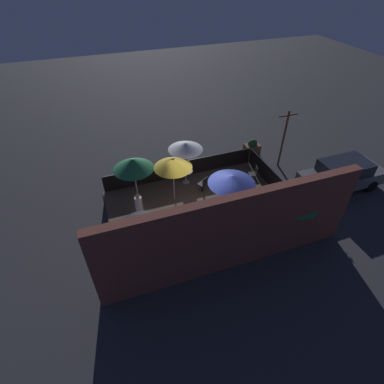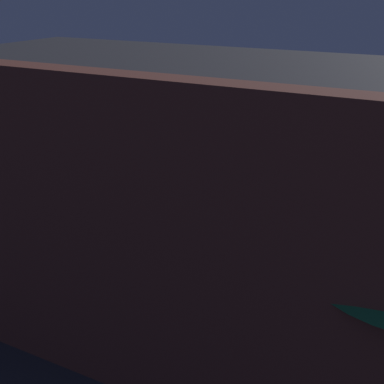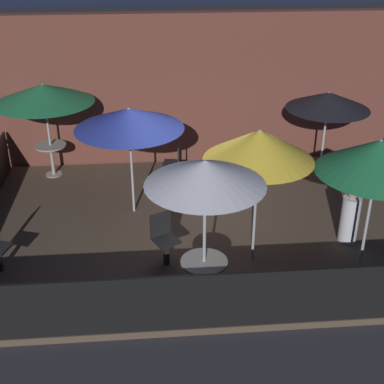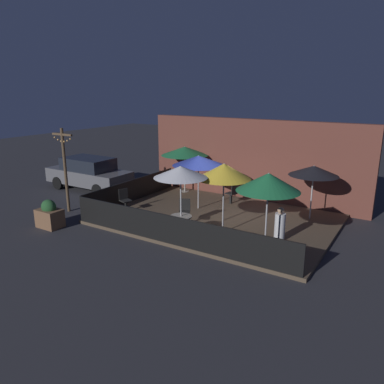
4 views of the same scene
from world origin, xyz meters
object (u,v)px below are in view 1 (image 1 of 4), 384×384
Objects in this scene: patio_umbrella_2 at (142,224)px; patio_umbrella_3 at (133,164)px; patio_chair_0 at (254,173)px; planter_box at (252,148)px; dining_table_0 at (287,221)px; patio_chair_1 at (223,229)px; patio_umbrella_1 at (185,146)px; patio_umbrella_0 at (294,197)px; parked_car_0 at (342,175)px; patio_umbrella_5 at (173,163)px; patio_chair_2 at (203,184)px; light_post at (284,136)px; patio_umbrella_4 at (232,179)px; patron_0 at (139,204)px; dining_table_1 at (186,173)px.

patio_umbrella_3 is (-0.40, -3.65, 0.28)m from patio_umbrella_2.
patio_chair_0 is 2.93m from planter_box.
dining_table_0 is 0.83× the size of patio_chair_1.
patio_umbrella_1 is at bearing 17.17° from planter_box.
patio_umbrella_0 is 5.05m from parked_car_0.
patio_umbrella_5 reaches higher than patio_chair_2.
light_post is (-5.70, 0.14, -0.42)m from patio_umbrella_1.
patio_umbrella_4 is (-4.28, -1.20, 0.14)m from patio_umbrella_2.
light_post is at bearing -119.06° from dining_table_0.
dining_table_0 is at bearing 134.82° from patio_umbrella_4.
patio_umbrella_5 is at bearing -41.80° from patio_umbrella_4.
patio_chair_1 is at bearing 178.27° from patio_umbrella_2.
planter_box is (-7.94, -5.68, -1.53)m from patio_umbrella_2.
patio_umbrella_5 is at bearing 62.41° from patio_chair_2.
parked_car_0 is (-10.42, 1.55, 0.22)m from patron_0.
patio_umbrella_1 is 1.00× the size of patio_umbrella_3.
dining_table_1 is at bearing 0.00° from patio_chair_0.
patio_chair_1 reaches higher than dining_table_0.
patio_chair_2 reaches higher than patio_chair_0.
patio_umbrella_4 is at bearing 32.11° from light_post.
patio_umbrella_5 is (0.99, 1.10, -0.07)m from patio_umbrella_1.
patio_umbrella_4 is 0.49× the size of parked_car_0.
planter_box is at bearing 63.94° from patio_chair_1.
patio_umbrella_4 reaches higher than patio_umbrella_0.
patio_umbrella_5 is 2.54m from patron_0.
patio_umbrella_5 is at bearing 162.46° from patio_umbrella_3.
dining_table_0 is 0.80× the size of patio_chair_2.
patio_umbrella_3 is at bearing -13.77° from parked_car_0.
patio_umbrella_4 is (-3.87, 2.45, -0.14)m from patio_umbrella_3.
patio_umbrella_1 reaches higher than patio_umbrella_4.
patio_umbrella_3 is at bearing 52.95° from patio_chair_2.
patio_chair_0 is (-6.20, 0.58, -1.66)m from patio_umbrella_3.
patio_chair_1 is at bearing -12.37° from patio_umbrella_0.
patio_umbrella_0 is at bearing 0.00° from patio_chair_1.
parked_car_0 reaches higher than dining_table_1.
patron_0 is 10.54m from parked_car_0.
patio_chair_1 is 0.81× the size of patron_0.
planter_box reaches higher than dining_table_0.
patio_umbrella_1 reaches higher than patio_umbrella_2.
patio_umbrella_3 is at bearing -32.32° from patio_umbrella_4.
patio_umbrella_5 is at bearing -124.88° from patio_umbrella_2.
dining_table_0 is at bearing -0.00° from patio_chair_1.
patio_chair_1 is at bearing 37.19° from light_post.
patio_umbrella_3 reaches higher than planter_box.
dining_table_0 is at bearing 136.55° from patio_umbrella_5.
dining_table_0 is (-4.03, 3.81, -1.58)m from patio_umbrella_5.
patio_chair_0 is at bearing 179.71° from patio_umbrella_5.
patio_umbrella_3 is at bearing 11.32° from patio_umbrella_1.
patio_umbrella_2 reaches higher than patio_chair_1.
patio_chair_0 reaches higher than dining_table_0.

